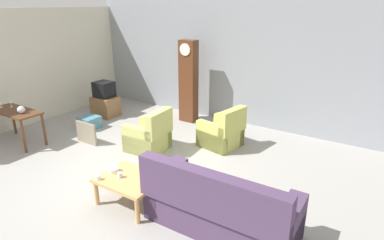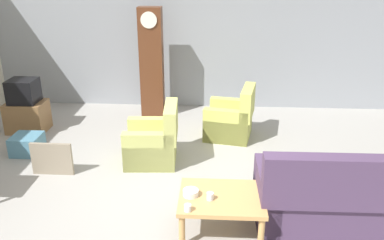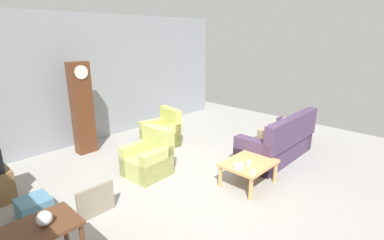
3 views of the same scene
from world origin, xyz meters
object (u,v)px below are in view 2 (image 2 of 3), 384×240
object	(u,v)px
couch_floral	(349,199)
armchair_olive_near	(154,143)
framed_picture_leaning	(52,159)
cup_white_porcelain	(188,208)
tv_stand_cabinet	(28,116)
grandfather_clock	(152,63)
bowl_white_stacked	(191,193)
cup_blue_rimmed	(210,196)
armchair_olive_far	(231,120)
storage_box_blue	(27,144)
tv_crt	(23,91)
coffee_table_wood	(222,201)

from	to	relation	value
couch_floral	armchair_olive_near	distance (m)	2.90
framed_picture_leaning	cup_white_porcelain	distance (m)	2.56
tv_stand_cabinet	cup_white_porcelain	world-z (taller)	tv_stand_cabinet
couch_floral	cup_white_porcelain	bearing A→B (deg)	-165.14
grandfather_clock	tv_stand_cabinet	bearing A→B (deg)	-156.89
bowl_white_stacked	tv_stand_cabinet	bearing A→B (deg)	138.94
couch_floral	cup_white_porcelain	size ratio (longest dim) A/B	26.93
cup_blue_rimmed	couch_floral	bearing A→B (deg)	9.04
armchair_olive_far	tv_stand_cabinet	world-z (taller)	armchair_olive_far
armchair_olive_far	storage_box_blue	size ratio (longest dim) A/B	2.06
tv_crt	cup_blue_rimmed	xyz separation A→B (m)	(3.36, -2.81, -0.27)
tv_crt	bowl_white_stacked	bearing A→B (deg)	-41.06
couch_floral	armchair_olive_far	distance (m)	2.81
couch_floral	tv_crt	bearing A→B (deg)	152.74
tv_stand_cabinet	bowl_white_stacked	world-z (taller)	tv_stand_cabinet
grandfather_clock	bowl_white_stacked	bearing A→B (deg)	-75.00
grandfather_clock	storage_box_blue	xyz separation A→B (m)	(-1.78, -1.83, -0.92)
coffee_table_wood	grandfather_clock	bearing A→B (deg)	110.00
coffee_table_wood	cup_blue_rimmed	size ratio (longest dim) A/B	11.56
tv_crt	armchair_olive_near	bearing A→B (deg)	-23.28
armchair_olive_far	tv_crt	distance (m)	3.72
framed_picture_leaning	storage_box_blue	distance (m)	0.95
armchair_olive_near	framed_picture_leaning	world-z (taller)	armchair_olive_near
armchair_olive_far	grandfather_clock	size ratio (longest dim) A/B	0.43
tv_stand_cabinet	cup_white_porcelain	size ratio (longest dim) A/B	8.68
armchair_olive_near	cup_blue_rimmed	world-z (taller)	armchair_olive_near
armchair_olive_near	tv_crt	bearing A→B (deg)	156.72
storage_box_blue	bowl_white_stacked	xyz separation A→B (m)	(2.76, -1.83, 0.34)
armchair_olive_near	armchair_olive_far	bearing A→B (deg)	39.73
armchair_olive_near	tv_stand_cabinet	size ratio (longest dim) A/B	1.35
armchair_olive_far	tv_stand_cabinet	size ratio (longest dim) A/B	1.35
storage_box_blue	armchair_olive_far	bearing A→B (deg)	14.47
grandfather_clock	cup_blue_rimmed	xyz separation A→B (m)	(1.20, -3.73, -0.57)
grandfather_clock	cup_white_porcelain	distance (m)	4.12
couch_floral	armchair_olive_far	xyz separation A→B (m)	(-1.27, 2.50, -0.05)
cup_blue_rimmed	tv_crt	bearing A→B (deg)	140.13
couch_floral	tv_crt	xyz separation A→B (m)	(-4.96, 2.56, 0.40)
storage_box_blue	bowl_white_stacked	size ratio (longest dim) A/B	2.49
armchair_olive_far	storage_box_blue	distance (m)	3.42
cup_blue_rimmed	grandfather_clock	bearing A→B (deg)	107.82
cup_blue_rimmed	bowl_white_stacked	world-z (taller)	cup_blue_rimmed
armchair_olive_far	cup_white_porcelain	bearing A→B (deg)	-100.59
armchair_olive_far	cup_white_porcelain	distance (m)	3.04
tv_crt	framed_picture_leaning	xyz separation A→B (m)	(1.06, -1.56, -0.51)
couch_floral	coffee_table_wood	distance (m)	1.48
grandfather_clock	tv_crt	world-z (taller)	grandfather_clock
armchair_olive_near	framed_picture_leaning	bearing A→B (deg)	-160.64
armchair_olive_far	storage_box_blue	bearing A→B (deg)	-165.53
coffee_table_wood	cup_blue_rimmed	bearing A→B (deg)	-148.37
tv_crt	cup_blue_rimmed	world-z (taller)	tv_crt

